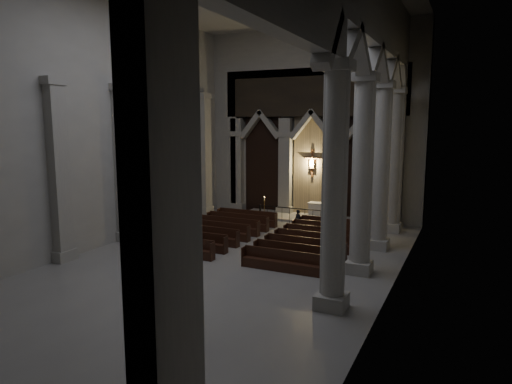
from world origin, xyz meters
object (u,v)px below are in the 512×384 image
altar (323,210)px  pews (262,238)px  altar_rail (297,213)px  candle_stand_left (264,213)px  worshipper (298,221)px  candle_stand_right (344,223)px

altar → pews: 6.83m
altar → pews: bearing=-99.4°
altar_rail → candle_stand_left: size_ratio=3.43×
altar_rail → worshipper: bearing=-68.5°
altar → pews: altar is taller
altar_rail → candle_stand_left: bearing=172.0°
pews → worshipper: (0.72, 3.22, 0.34)m
candle_stand_right → pews: 5.72m
altar → altar_rail: altar is taller
candle_stand_right → pews: bearing=-120.8°
candle_stand_left → worshipper: (3.06, -2.16, 0.22)m
candle_stand_left → pews: size_ratio=0.16×
candle_stand_left → worshipper: candle_stand_left is taller
candle_stand_left → altar_rail: bearing=-8.0°
altar_rail → altar: bearing=56.5°
candle_stand_left → candle_stand_right: candle_stand_left is taller
altar → candle_stand_left: (-3.45, -1.34, -0.23)m
candle_stand_right → altar: bearing=135.1°
altar_rail → pews: bearing=-90.0°
altar_rail → candle_stand_left: (-2.34, 0.33, -0.26)m
altar → pews: size_ratio=0.20×
altar → worshipper: bearing=-96.3°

